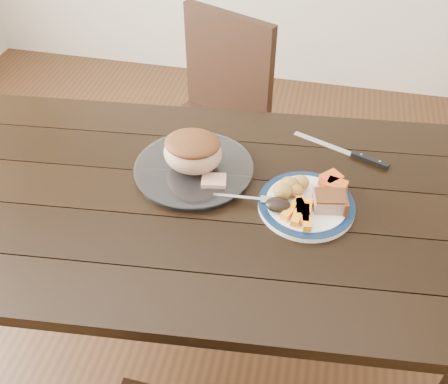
% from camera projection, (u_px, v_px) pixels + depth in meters
% --- Properties ---
extents(ground, '(4.00, 4.00, 0.00)m').
position_uv_depth(ground, '(205.00, 336.00, 1.93)').
color(ground, '#472B16').
rests_on(ground, ground).
extents(dining_table, '(1.68, 1.05, 0.75)m').
position_uv_depth(dining_table, '(199.00, 219.00, 1.49)').
color(dining_table, black).
rests_on(dining_table, ground).
extents(chair_far, '(0.56, 0.56, 0.93)m').
position_uv_depth(chair_far, '(213.00, 115.00, 2.12)').
color(chair_far, black).
rests_on(chair_far, ground).
extents(dinner_plate, '(0.27, 0.27, 0.02)m').
position_uv_depth(dinner_plate, '(306.00, 205.00, 1.38)').
color(dinner_plate, white).
rests_on(dinner_plate, dining_table).
extents(plate_rim, '(0.27, 0.27, 0.02)m').
position_uv_depth(plate_rim, '(306.00, 203.00, 1.38)').
color(plate_rim, '#0B1D3A').
rests_on(plate_rim, dinner_plate).
extents(serving_platter, '(0.35, 0.35, 0.02)m').
position_uv_depth(serving_platter, '(194.00, 170.00, 1.49)').
color(serving_platter, white).
rests_on(serving_platter, dining_table).
extents(pork_slice, '(0.10, 0.08, 0.04)m').
position_uv_depth(pork_slice, '(329.00, 202.00, 1.35)').
color(pork_slice, tan).
rests_on(pork_slice, dinner_plate).
extents(roasted_potatoes, '(0.10, 0.10, 0.05)m').
position_uv_depth(roasted_potatoes, '(291.00, 187.00, 1.39)').
color(roasted_potatoes, gold).
rests_on(roasted_potatoes, dinner_plate).
extents(carrot_batons, '(0.09, 0.12, 0.02)m').
position_uv_depth(carrot_batons, '(301.00, 212.00, 1.33)').
color(carrot_batons, orange).
rests_on(carrot_batons, dinner_plate).
extents(pumpkin_wedges, '(0.08, 0.09, 0.04)m').
position_uv_depth(pumpkin_wedges, '(333.00, 184.00, 1.40)').
color(pumpkin_wedges, '#FC591C').
rests_on(pumpkin_wedges, dinner_plate).
extents(dark_mushroom, '(0.07, 0.05, 0.03)m').
position_uv_depth(dark_mushroom, '(278.00, 205.00, 1.34)').
color(dark_mushroom, black).
rests_on(dark_mushroom, dinner_plate).
extents(fork, '(0.18, 0.03, 0.00)m').
position_uv_depth(fork, '(250.00, 199.00, 1.39)').
color(fork, silver).
rests_on(fork, dinner_plate).
extents(roast_joint, '(0.17, 0.15, 0.11)m').
position_uv_depth(roast_joint, '(193.00, 153.00, 1.45)').
color(roast_joint, tan).
rests_on(roast_joint, serving_platter).
extents(cut_slice, '(0.08, 0.07, 0.02)m').
position_uv_depth(cut_slice, '(214.00, 181.00, 1.43)').
color(cut_slice, tan).
rests_on(cut_slice, serving_platter).
extents(carving_knife, '(0.30, 0.14, 0.01)m').
position_uv_depth(carving_knife, '(358.00, 156.00, 1.55)').
color(carving_knife, silver).
rests_on(carving_knife, dining_table).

